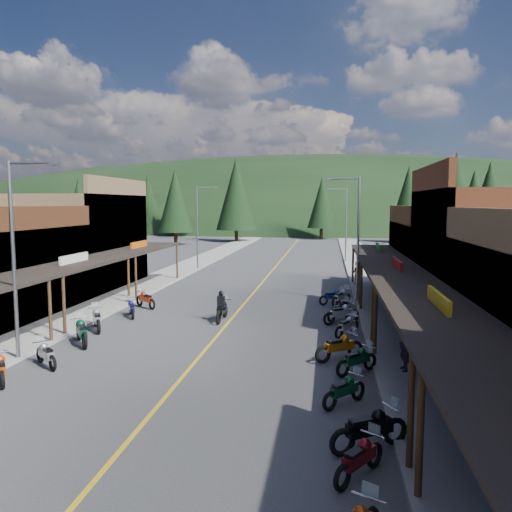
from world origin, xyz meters
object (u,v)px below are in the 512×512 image
at_px(streetlight_0, 16,251).
at_px(streetlight_3, 345,221).
at_px(bike_west_7, 97,318).
at_px(rider_on_bike, 222,309).
at_px(pine_10, 175,201).
at_px(bike_west_8, 131,308).
at_px(pine_3, 322,203).
at_px(bike_west_9, 145,298).
at_px(streetlight_2, 356,234).
at_px(pedestrian_east_b, 357,273).
at_px(bike_east_8, 341,312).
at_px(pine_11, 455,196).
at_px(bike_east_2, 359,457).
at_px(pine_8, 124,206).
at_px(bike_east_9, 340,309).
at_px(bike_west_6, 82,330).
at_px(bike_east_10, 341,296).
at_px(bike_east_6, 339,345).
at_px(pine_5, 489,195).
at_px(shop_east_3, 454,260).
at_px(pine_9, 473,203).
at_px(bike_west_5, 46,353).
at_px(bike_east_7, 347,325).
at_px(bike_east_5, 357,359).
at_px(pine_1, 177,199).
at_px(bike_east_4, 344,389).
at_px(bike_west_4, 1,367).
at_px(shop_west_3, 75,241).
at_px(pedestrian_east_a, 405,346).
at_px(pine_2, 236,194).
at_px(pine_0, 79,203).
at_px(bike_east_3, 370,427).
at_px(bike_east_11, 333,296).
at_px(shop_east_2, 504,262).
at_px(pine_4, 408,198).
at_px(pine_7, 148,199).
at_px(streetlight_1, 199,224).

relative_size(streetlight_0, streetlight_3, 1.00).
relative_size(bike_west_7, rider_on_bike, 0.99).
relative_size(pine_10, bike_west_8, 6.18).
distance_m(pine_3, bike_west_9, 62.43).
bearing_deg(streetlight_2, pedestrian_east_b, 85.76).
bearing_deg(pedestrian_east_b, bike_east_8, 86.83).
relative_size(pine_11, bike_east_2, 6.52).
bearing_deg(pine_8, streetlight_0, -71.89).
bearing_deg(bike_west_8, bike_east_9, -23.58).
relative_size(bike_west_6, bike_east_10, 1.06).
bearing_deg(pine_8, pine_10, 68.20).
bearing_deg(bike_east_6, pine_5, 125.37).
height_order(shop_east_3, bike_west_7, shop_east_3).
bearing_deg(pine_9, bike_east_8, -112.83).
height_order(streetlight_2, bike_west_5, streetlight_2).
relative_size(bike_west_5, bike_east_7, 0.97).
bearing_deg(pine_3, bike_east_5, -88.12).
relative_size(pine_1, bike_west_7, 5.59).
relative_size(pine_11, bike_east_4, 6.51).
relative_size(streetlight_2, bike_west_4, 3.97).
bearing_deg(shop_west_3, pedestrian_east_a, -37.26).
bearing_deg(pedestrian_east_a, pine_1, -165.97).
bearing_deg(pine_2, streetlight_3, -58.81).
height_order(pine_0, bike_east_4, pine_0).
bearing_deg(shop_west_3, bike_east_3, -48.53).
xyz_separation_m(bike_east_4, bike_east_6, (-0.06, 4.54, 0.09)).
bearing_deg(bike_west_9, pine_8, 63.68).
relative_size(bike_west_9, bike_east_11, 1.06).
xyz_separation_m(bike_east_4, bike_east_9, (0.10, 11.73, 0.05)).
bearing_deg(bike_east_8, shop_east_2, 51.51).
bearing_deg(bike_west_8, bike_west_5, -117.74).
relative_size(shop_east_3, streetlight_3, 1.36).
height_order(pine_3, bike_east_5, pine_3).
xyz_separation_m(pine_4, bike_east_8, (-12.02, -57.80, -6.61)).
bearing_deg(bike_west_8, pine_10, 76.33).
distance_m(pine_2, bike_east_3, 71.75).
height_order(shop_east_3, bike_west_4, shop_east_3).
relative_size(pine_7, bike_east_7, 6.28).
bearing_deg(bike_east_2, pine_8, 153.55).
bearing_deg(bike_west_6, streetlight_3, 33.36).
distance_m(shop_east_2, pine_9, 44.58).
xyz_separation_m(bike_west_9, bike_east_8, (11.71, -2.41, 0.04)).
bearing_deg(streetlight_2, pine_5, 67.09).
bearing_deg(streetlight_1, streetlight_3, 29.91).
bearing_deg(pine_5, bike_west_9, -120.53).
xyz_separation_m(pine_0, bike_east_11, (45.58, -54.70, -5.93)).
relative_size(streetlight_1, bike_east_5, 3.95).
bearing_deg(bike_west_6, pedestrian_east_a, -43.88).
bearing_deg(streetlight_1, bike_east_5, -64.24).
distance_m(pine_5, bike_west_6, 85.55).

